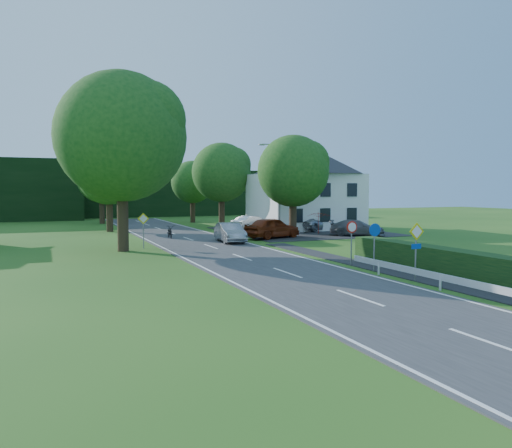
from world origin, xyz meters
name	(u,v)px	position (x,y,z in m)	size (l,w,h in m)	color
ground	(493,345)	(0.00, 0.00, 0.00)	(160.00, 160.00, 0.00)	#1F4E16
road	(230,253)	(0.00, 20.00, 0.02)	(7.00, 80.00, 0.04)	#343336
parking_pad	(302,231)	(12.00, 33.00, 0.02)	(14.00, 16.00, 0.04)	black
line_edge_left	(180,256)	(-3.25, 20.00, 0.04)	(0.12, 80.00, 0.01)	white
line_edge_right	(277,251)	(3.25, 20.00, 0.04)	(0.12, 80.00, 0.01)	white
line_centre	(230,253)	(0.00, 20.00, 0.04)	(0.12, 80.00, 0.01)	white
tree_main	(122,162)	(-6.00, 24.00, 5.82)	(9.40, 9.40, 11.64)	#164815
tree_left_far	(109,187)	(-5.00, 40.00, 4.29)	(7.00, 7.00, 8.58)	#164815
tree_right_far	(222,185)	(7.00, 42.00, 4.54)	(7.40, 7.40, 9.09)	#164815
tree_left_back	(102,190)	(-4.50, 52.00, 4.04)	(6.60, 6.60, 8.07)	#164815
tree_right_back	(193,192)	(6.00, 50.00, 3.78)	(6.20, 6.20, 7.56)	#164815
tree_right_mid	(293,186)	(8.50, 28.00, 4.29)	(7.00, 7.00, 8.58)	#164815
treeline_right	(177,193)	(8.00, 66.00, 3.50)	(30.00, 5.00, 7.00)	black
house_white	(305,186)	(14.00, 36.00, 4.41)	(10.60, 8.40, 8.60)	white
streetlight	(278,185)	(8.06, 30.00, 4.46)	(2.03, 0.18, 8.00)	gray
sign_priority_right	(416,241)	(4.30, 7.98, 1.80)	(0.78, 0.09, 2.59)	gray
sign_roundabout	(375,237)	(4.30, 10.98, 1.67)	(0.64, 0.08, 2.37)	gray
sign_speed_limit	(352,232)	(4.30, 12.97, 1.77)	(0.64, 0.11, 2.37)	gray
sign_priority_left	(143,223)	(-4.50, 24.98, 1.72)	(0.78, 0.09, 2.44)	gray
moving_car	(230,232)	(2.25, 26.27, 0.77)	(1.55, 4.43, 1.46)	#9C9CA1
motorcycle	(170,232)	(-1.20, 31.32, 0.56)	(0.69, 1.99, 1.05)	black
parked_car_red	(272,228)	(6.54, 27.90, 0.89)	(2.02, 5.02, 1.71)	maroon
parked_car_silver_a	(252,223)	(7.86, 35.36, 0.77)	(1.54, 4.41, 1.45)	#ACADB1
parked_car_grey	(357,228)	(14.19, 26.95, 0.72)	(1.92, 4.71, 1.37)	#56565B
parked_car_silver_b	(317,223)	(13.86, 33.25, 0.77)	(2.44, 5.29, 1.47)	#A5A5AC
parasol	(319,223)	(12.04, 29.76, 1.03)	(2.17, 2.21, 1.99)	#B01E0E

